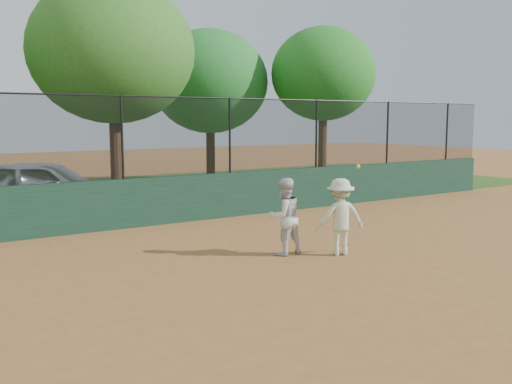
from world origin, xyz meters
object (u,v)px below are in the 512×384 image
parked_car (45,188)px  player_second (284,217)px  tree_4 (324,74)px  tree_3 (210,82)px  player_main (340,217)px  tree_2 (113,51)px

parked_car → player_second: size_ratio=3.08×
tree_4 → parked_car: bearing=-169.2°
tree_3 → tree_4: tree_4 is taller
tree_3 → player_main: bearing=-108.0°
parked_car → player_main: (3.72, -7.56, -0.04)m
tree_2 → tree_4: size_ratio=1.10×
player_second → parked_car: bearing=-65.3°
player_main → player_second: bearing=145.3°
parked_car → player_second: 7.49m
player_main → tree_2: 10.10m
parked_car → player_second: bearing=-128.3°
player_second → tree_3: size_ratio=0.24×
tree_2 → parked_car: bearing=-147.3°
parked_car → tree_4: size_ratio=0.74×
player_main → tree_4: (7.85, 9.76, 3.67)m
parked_car → tree_4: tree_4 is taller
parked_car → tree_2: 4.99m
tree_2 → player_second: bearing=-88.6°
tree_4 → player_main: bearing=-128.8°
player_main → tree_4: tree_4 is taller
parked_car → tree_2: tree_2 is taller
player_main → tree_2: tree_2 is taller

